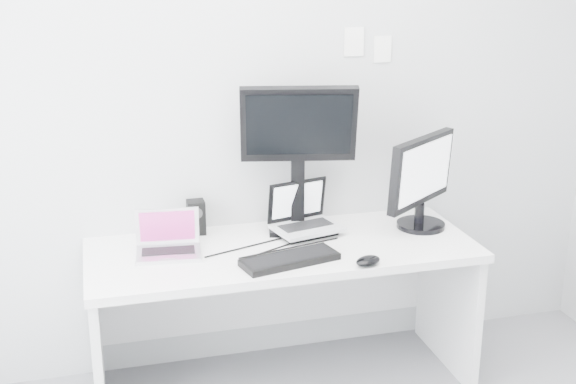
% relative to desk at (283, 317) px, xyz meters
% --- Properties ---
extents(back_wall, '(3.60, 0.00, 3.60)m').
position_rel_desk_xyz_m(back_wall, '(0.00, 0.35, 0.99)').
color(back_wall, '#B4B6B8').
rests_on(back_wall, ground).
extents(desk, '(1.80, 0.70, 0.73)m').
position_rel_desk_xyz_m(desk, '(0.00, 0.00, 0.00)').
color(desk, white).
rests_on(desk, ground).
extents(macbook, '(0.31, 0.24, 0.22)m').
position_rel_desk_xyz_m(macbook, '(-0.53, 0.02, 0.47)').
color(macbook, silver).
rests_on(macbook, desk).
extents(speaker, '(0.09, 0.09, 0.17)m').
position_rel_desk_xyz_m(speaker, '(-0.36, 0.27, 0.45)').
color(speaker, black).
rests_on(speaker, desk).
extents(dell_laptop, '(0.36, 0.31, 0.26)m').
position_rel_desk_xyz_m(dell_laptop, '(0.15, 0.12, 0.49)').
color(dell_laptop, '#B5B7BC').
rests_on(dell_laptop, desk).
extents(rear_monitor, '(0.58, 0.31, 0.74)m').
position_rel_desk_xyz_m(rear_monitor, '(0.13, 0.19, 0.74)').
color(rear_monitor, black).
rests_on(rear_monitor, desk).
extents(samsung_monitor, '(0.56, 0.50, 0.48)m').
position_rel_desk_xyz_m(samsung_monitor, '(0.73, 0.07, 0.60)').
color(samsung_monitor, black).
rests_on(samsung_monitor, desk).
extents(keyboard, '(0.46, 0.25, 0.03)m').
position_rel_desk_xyz_m(keyboard, '(-0.02, -0.20, 0.38)').
color(keyboard, black).
rests_on(keyboard, desk).
extents(mouse, '(0.15, 0.12, 0.04)m').
position_rel_desk_xyz_m(mouse, '(0.30, -0.31, 0.39)').
color(mouse, black).
rests_on(mouse, desk).
extents(wall_note_0, '(0.10, 0.00, 0.14)m').
position_rel_desk_xyz_m(wall_note_0, '(0.45, 0.34, 1.26)').
color(wall_note_0, white).
rests_on(wall_note_0, back_wall).
extents(wall_note_1, '(0.09, 0.00, 0.13)m').
position_rel_desk_xyz_m(wall_note_1, '(0.60, 0.34, 1.22)').
color(wall_note_1, white).
rests_on(wall_note_1, back_wall).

